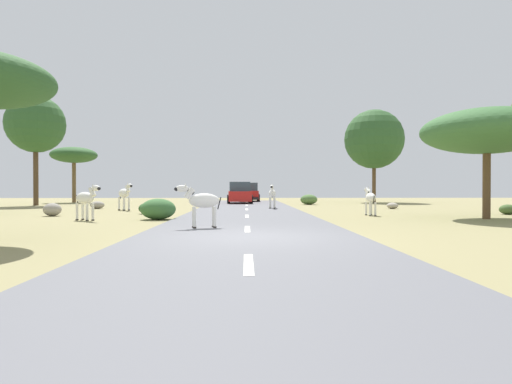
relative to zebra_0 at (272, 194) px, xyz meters
The scene contains 21 objects.
ground_plane 15.42m from the zebra_0, 95.58° to the right, with size 90.00×90.00×0.00m, color #8E8456.
road 15.43m from the zebra_0, 95.85° to the right, with size 6.00×64.00×0.05m, color slate.
lane_markings 16.42m from the zebra_0, 95.49° to the right, with size 0.16×56.00×0.01m.
zebra_0 is the anchor object (origin of this frame).
zebra_1 8.75m from the zebra_0, behind, with size 1.26×1.47×1.63m.
zebra_2 13.17m from the zebra_0, 103.23° to the right, with size 1.47×0.60×1.40m.
zebra_3 12.10m from the zebra_0, 131.39° to the right, with size 1.37×1.09×1.47m.
zebra_4 7.56m from the zebra_0, 55.84° to the right, with size 0.40×1.47×1.39m.
car_0 9.21m from the zebra_0, 103.50° to the left, with size 2.18×4.42×1.74m.
car_1 14.38m from the zebra_0, 95.40° to the left, with size 2.04×4.35×1.74m.
tree_2 21.37m from the zebra_0, 143.70° to the left, with size 4.02×4.02×4.96m.
tree_3 18.84m from the zebra_0, 161.23° to the left, with size 4.23×4.23×8.15m.
tree_4 16.64m from the zebra_0, 51.09° to the left, with size 5.34×5.34×8.39m.
tree_7 12.37m from the zebra_0, 45.23° to the right, with size 5.34×5.34×4.62m.
bush_0 8.08m from the zebra_0, 144.33° to the right, with size 0.93×0.83×0.56m, color #2D5628.
bush_1 10.10m from the zebra_0, 121.25° to the right, with size 1.44×1.30×0.86m, color #386633.
bush_2 12.59m from the zebra_0, 26.56° to the right, with size 0.82×0.74×0.49m, color #425B2D.
bush_3 7.77m from the zebra_0, 64.91° to the left, with size 1.32×1.19×0.79m, color #4C7038.
rock_0 12.33m from the zebra_0, 149.33° to the right, with size 0.80×0.78×0.60m, color gray.
rock_2 7.58m from the zebra_0, ahead, with size 0.69×0.71×0.39m, color #A89E8C.
rock_3 10.95m from the zebra_0, behind, with size 0.87×0.66×0.47m, color gray.
Camera 1 is at (-0.11, -11.11, 1.31)m, focal length 30.26 mm.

